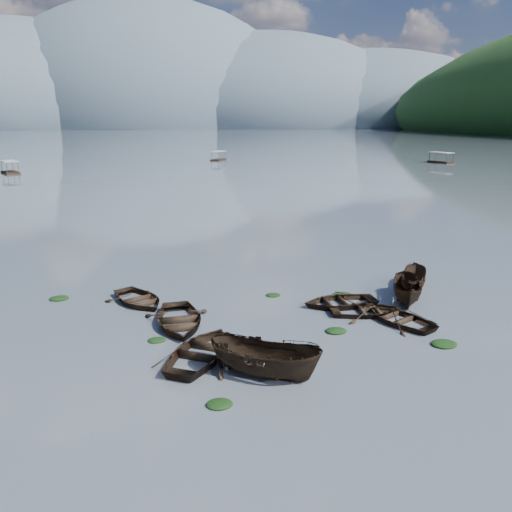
{
  "coord_description": "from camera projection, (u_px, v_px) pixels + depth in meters",
  "views": [
    {
      "loc": [
        -4.12,
        -17.35,
        10.02
      ],
      "look_at": [
        0.0,
        12.0,
        2.0
      ],
      "focal_mm": 35.0,
      "sensor_mm": 36.0,
      "label": 1
    }
  ],
  "objects": [
    {
      "name": "ground_plane",
      "position": [
        298.0,
        383.0,
        19.76
      ],
      "size": [
        2400.0,
        2400.0,
        0.0
      ],
      "primitive_type": "plane",
      "color": "#505964"
    },
    {
      "name": "haze_mtn_a",
      "position": [
        32.0,
        127.0,
        845.23
      ],
      "size": [
        520.0,
        520.0,
        280.0
      ],
      "primitive_type": "ellipsoid",
      "color": "#475666",
      "rests_on": "ground"
    },
    {
      "name": "haze_mtn_b",
      "position": [
        152.0,
        127.0,
        872.06
      ],
      "size": [
        520.0,
        520.0,
        340.0
      ],
      "primitive_type": "ellipsoid",
      "color": "#475666",
      "rests_on": "ground"
    },
    {
      "name": "haze_mtn_c",
      "position": [
        264.0,
        127.0,
        898.89
      ],
      "size": [
        520.0,
        520.0,
        260.0
      ],
      "primitive_type": "ellipsoid",
      "color": "#475666",
      "rests_on": "ground"
    },
    {
      "name": "haze_mtn_d",
      "position": [
        360.0,
        127.0,
        923.04
      ],
      "size": [
        520.0,
        520.0,
        220.0
      ],
      "primitive_type": "ellipsoid",
      "color": "#475666",
      "rests_on": "ground"
    },
    {
      "name": "rowboat_0",
      "position": [
        179.0,
        325.0,
        25.33
      ],
      "size": [
        3.86,
        5.09,
        0.99
      ],
      "primitive_type": "imported",
      "rotation": [
        0.0,
        0.0,
        0.1
      ],
      "color": "black",
      "rests_on": "ground"
    },
    {
      "name": "rowboat_1",
      "position": [
        202.0,
        358.0,
        21.87
      ],
      "size": [
        5.11,
        5.71,
        0.97
      ],
      "primitive_type": "imported",
      "rotation": [
        0.0,
        0.0,
        2.68
      ],
      "color": "black",
      "rests_on": "ground"
    },
    {
      "name": "rowboat_2",
      "position": [
        265.0,
        376.0,
        20.26
      ],
      "size": [
        5.03,
        3.99,
        1.85
      ],
      "primitive_type": "imported",
      "rotation": [
        0.0,
        0.0,
        1.03
      ],
      "color": "black",
      "rests_on": "ground"
    },
    {
      "name": "rowboat_3",
      "position": [
        399.0,
        322.0,
        25.75
      ],
      "size": [
        4.39,
        4.84,
        0.82
      ],
      "primitive_type": "imported",
      "rotation": [
        0.0,
        0.0,
        3.65
      ],
      "color": "black",
      "rests_on": "ground"
    },
    {
      "name": "rowboat_4",
      "position": [
        366.0,
        314.0,
        26.79
      ],
      "size": [
        3.98,
        2.92,
        0.8
      ],
      "primitive_type": "imported",
      "rotation": [
        0.0,
        0.0,
        1.53
      ],
      "color": "black",
      "rests_on": "ground"
    },
    {
      "name": "rowboat_5",
      "position": [
        407.0,
        302.0,
        28.66
      ],
      "size": [
        2.94,
        4.45,
        1.61
      ],
      "primitive_type": "imported",
      "rotation": [
        0.0,
        0.0,
        -0.36
      ],
      "color": "black",
      "rests_on": "ground"
    },
    {
      "name": "rowboat_6",
      "position": [
        139.0,
        303.0,
        28.43
      ],
      "size": [
        4.78,
        5.17,
        0.87
      ],
      "primitive_type": "imported",
      "rotation": [
        0.0,
        0.0,
        0.56
      ],
      "color": "black",
      "rests_on": "ground"
    },
    {
      "name": "rowboat_7",
      "position": [
        339.0,
        306.0,
        28.05
      ],
      "size": [
        4.46,
        3.37,
        0.87
      ],
      "primitive_type": "imported",
      "rotation": [
        0.0,
        0.0,
        4.8
      ],
      "color": "black",
      "rests_on": "ground"
    },
    {
      "name": "rowboat_8",
      "position": [
        412.0,
        290.0,
        30.69
      ],
      "size": [
        3.15,
        4.02,
        1.47
      ],
      "primitive_type": "imported",
      "rotation": [
        0.0,
        0.0,
        2.62
      ],
      "color": "black",
      "rests_on": "ground"
    },
    {
      "name": "weed_clump_0",
      "position": [
        219.0,
        405.0,
        18.19
      ],
      "size": [
        0.99,
        0.81,
        0.22
      ],
      "primitive_type": "ellipsoid",
      "color": "black",
      "rests_on": "ground"
    },
    {
      "name": "weed_clump_1",
      "position": [
        157.0,
        341.0,
        23.54
      ],
      "size": [
        0.86,
        0.69,
        0.19
      ],
      "primitive_type": "ellipsoid",
      "color": "black",
      "rests_on": "ground"
    },
    {
      "name": "weed_clump_2",
      "position": [
        336.0,
        332.0,
        24.54
      ],
      "size": [
        1.07,
        0.85,
        0.23
      ],
      "primitive_type": "ellipsoid",
      "color": "black",
      "rests_on": "ground"
    },
    {
      "name": "weed_clump_3",
      "position": [
        381.0,
        308.0,
        27.68
      ],
      "size": [
        0.93,
        0.78,
        0.21
      ],
      "primitive_type": "ellipsoid",
      "color": "black",
      "rests_on": "ground"
    },
    {
      "name": "weed_clump_4",
      "position": [
        444.0,
        345.0,
        23.08
      ],
      "size": [
        1.22,
        0.97,
        0.25
      ],
      "primitive_type": "ellipsoid",
      "color": "black",
      "rests_on": "ground"
    },
    {
      "name": "weed_clump_5",
      "position": [
        59.0,
        299.0,
        29.03
      ],
      "size": [
        1.11,
        0.9,
        0.24
      ],
      "primitive_type": "ellipsoid",
      "color": "black",
      "rests_on": "ground"
    },
    {
      "name": "weed_clump_6",
      "position": [
        273.0,
        296.0,
        29.65
      ],
      "size": [
        0.88,
        0.73,
        0.18
      ],
      "primitive_type": "ellipsoid",
      "color": "black",
      "rests_on": "ground"
    },
    {
      "name": "weed_clump_7",
      "position": [
        342.0,
        296.0,
        29.53
      ],
      "size": [
        1.25,
        1.0,
        0.27
      ],
      "primitive_type": "ellipsoid",
      "color": "black",
      "rests_on": "ground"
    },
    {
      "name": "pontoon_left",
      "position": [
        11.0,
        173.0,
        99.33
      ],
      "size": [
        5.16,
        6.67,
        2.37
      ],
      "primitive_type": null,
      "rotation": [
        0.0,
        0.0,
        0.49
      ],
      "color": "black",
      "rests_on": "ground"
    },
    {
      "name": "pontoon_centre",
      "position": [
        218.0,
        160.0,
        132.54
      ],
      "size": [
        4.76,
        6.47,
        2.29
      ],
      "primitive_type": null,
      "rotation": [
        0.0,
        0.0,
        -0.43
      ],
      "color": "black",
      "rests_on": "ground"
    },
    {
      "name": "pontoon_right",
      "position": [
        441.0,
        163.0,
        124.37
      ],
      "size": [
        4.63,
        7.03,
        2.49
      ],
      "primitive_type": null,
      "rotation": [
        0.0,
        0.0,
        0.32
      ],
      "color": "black",
      "rests_on": "ground"
    }
  ]
}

